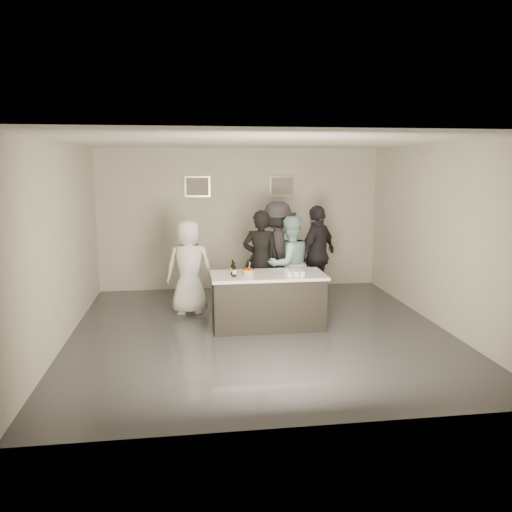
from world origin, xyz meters
name	(u,v)px	position (x,y,z in m)	size (l,w,h in m)	color
floor	(260,331)	(0.00, 0.00, 0.00)	(6.00, 6.00, 0.00)	#3D3D42
ceiling	(261,141)	(0.00, 0.00, 3.00)	(6.00, 6.00, 0.00)	white
wall_back	(240,219)	(0.00, 3.00, 1.50)	(6.00, 0.04, 3.00)	beige
wall_front	(305,285)	(0.00, -3.00, 1.50)	(6.00, 0.04, 3.00)	beige
wall_left	(60,244)	(-3.00, 0.00, 1.50)	(0.04, 6.00, 3.00)	beige
wall_right	(441,236)	(3.00, 0.00, 1.50)	(0.04, 6.00, 3.00)	beige
picture_left	(197,187)	(-0.90, 2.97, 2.20)	(0.54, 0.04, 0.44)	#B2B2B7
picture_right	(282,186)	(0.90, 2.97, 2.20)	(0.54, 0.04, 0.44)	#B2B2B7
bar_counter	(268,300)	(0.16, 0.23, 0.45)	(1.86, 0.86, 0.90)	white
cake	(248,272)	(-0.17, 0.23, 0.94)	(0.20, 0.20, 0.07)	#FDA91A
beer_bottle_a	(233,267)	(-0.42, 0.22, 1.03)	(0.07, 0.07, 0.26)	black
beer_bottle_b	(234,269)	(-0.41, 0.07, 1.03)	(0.07, 0.07, 0.26)	black
tumbler_cluster	(295,272)	(0.58, 0.09, 0.94)	(0.30, 0.30, 0.08)	#C78012
candles	(248,278)	(-0.21, -0.04, 0.90)	(0.24, 0.08, 0.01)	pink
person_main_black	(261,261)	(0.18, 1.16, 0.93)	(0.68, 0.45, 1.86)	black
person_main_blue	(289,264)	(0.69, 1.08, 0.88)	(0.85, 0.66, 1.75)	#99C6C9
person_guest_left	(189,267)	(-1.11, 1.20, 0.85)	(0.83, 0.54, 1.70)	white
person_guest_right	(317,254)	(1.35, 1.59, 0.95)	(1.11, 0.46, 1.90)	black
person_guest_back	(277,252)	(0.60, 1.81, 0.98)	(1.26, 0.73, 1.96)	#312E37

